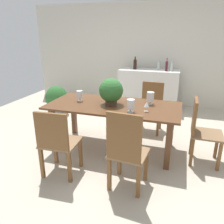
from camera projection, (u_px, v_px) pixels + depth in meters
ground_plane at (117, 142)px, 3.96m from camera, size 7.04×7.04×0.00m
back_wall at (145, 55)px, 5.86m from camera, size 6.40×0.10×2.60m
dining_table at (114, 111)px, 3.54m from camera, size 2.08×0.99×0.76m
chair_far_right at (151, 104)px, 4.32m from camera, size 0.46×0.45×0.95m
chair_near_left at (57, 141)px, 2.85m from camera, size 0.49×0.47×0.94m
chair_near_right at (126, 149)px, 2.57m from camera, size 0.47×0.46×1.03m
chair_foot_end at (200, 128)px, 3.21m from camera, size 0.44×0.44×0.96m
flower_centerpiece at (111, 91)px, 3.45m from camera, size 0.38×0.38×0.42m
crystal_vase_left at (150, 97)px, 3.48m from camera, size 0.12×0.12×0.20m
crystal_vase_center_near at (80, 95)px, 3.66m from camera, size 0.11×0.11×0.18m
crystal_vase_right at (131, 104)px, 3.14m from camera, size 0.12×0.12×0.19m
wine_glass at (147, 105)px, 3.16m from camera, size 0.07×0.07×0.15m
kitchen_counter at (148, 89)px, 5.62m from camera, size 1.46×0.61×0.99m
wine_bottle_amber at (167, 66)px, 5.24m from camera, size 0.06×0.06×0.30m
wine_bottle_dark at (135, 64)px, 5.51m from camera, size 0.08×0.08×0.31m
wine_bottle_clear at (171, 66)px, 5.25m from camera, size 0.08×0.08×0.28m
wine_bottle_tall at (135, 65)px, 5.64m from camera, size 0.08×0.08×0.22m
wine_bottle_green at (159, 66)px, 5.43m from camera, size 0.08×0.08×0.27m
potted_plant_floor at (57, 99)px, 5.24m from camera, size 0.52×0.52×0.68m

